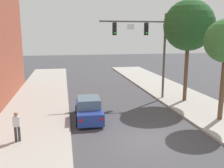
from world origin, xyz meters
TOP-DOWN VIEW (x-y plane):
  - ground_plane at (0.00, 0.00)m, footprint 120.00×120.00m
  - sidewalk_left at (-6.50, 0.00)m, footprint 5.00×60.00m
  - traffic_signal_mast at (2.95, 8.40)m, footprint 5.94×0.38m
  - car_lead_blue at (-2.66, 4.13)m, footprint 1.94×4.29m
  - pedestrian_sidewalk_left_walker at (-6.87, 0.92)m, footprint 0.36×0.22m
  - street_tree_second at (6.10, 7.05)m, footprint 4.23×4.23m

SIDE VIEW (x-z plane):
  - ground_plane at x=0.00m, z-range 0.00..0.00m
  - sidewalk_left at x=-6.50m, z-range 0.00..0.15m
  - car_lead_blue at x=-2.66m, z-range -0.08..1.52m
  - pedestrian_sidewalk_left_walker at x=-6.87m, z-range 0.24..1.88m
  - traffic_signal_mast at x=2.95m, z-range 1.56..9.06m
  - street_tree_second at x=6.10m, z-range 2.29..10.87m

